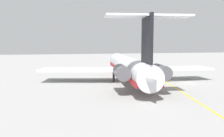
{
  "coord_description": "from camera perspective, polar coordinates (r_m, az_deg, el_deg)",
  "views": [
    {
      "loc": [
        -50.06,
        30.98,
        9.47
      ],
      "look_at": [
        5.45,
        17.33,
        3.32
      ],
      "focal_mm": 38.17,
      "sensor_mm": 36.0,
      "label": 1
    }
  ],
  "objects": [
    {
      "name": "ground",
      "position": [
        59.62,
        17.73,
        -3.29
      ],
      "size": [
        311.58,
        311.58,
        0.0
      ],
      "primitive_type": "plane",
      "color": "gray"
    },
    {
      "name": "main_jetliner",
      "position": [
        57.18,
        4.04,
        0.49
      ],
      "size": [
        48.53,
        43.0,
        14.15
      ],
      "rotation": [
        0.0,
        0.0,
        -0.14
      ],
      "color": "silver",
      "rests_on": "ground"
    },
    {
      "name": "ground_crew_near_nose",
      "position": [
        86.53,
        12.47,
        0.44
      ],
      "size": [
        0.44,
        0.28,
        1.73
      ],
      "rotation": [
        0.0,
        0.0,
        4.63
      ],
      "color": "black",
      "rests_on": "ground"
    },
    {
      "name": "ground_crew_near_tail",
      "position": [
        84.77,
        16.43,
        0.23
      ],
      "size": [
        0.35,
        0.33,
        1.76
      ],
      "rotation": [
        0.0,
        0.0,
        0.83
      ],
      "color": "black",
      "rests_on": "ground"
    },
    {
      "name": "safety_cone_nose",
      "position": [
        87.22,
        14.89,
        -0.12
      ],
      "size": [
        0.4,
        0.4,
        0.55
      ],
      "primitive_type": "cone",
      "color": "#EA590F",
      "rests_on": "ground"
    },
    {
      "name": "taxiway_centreline",
      "position": [
        62.51,
        12.11,
        -2.71
      ],
      "size": [
        100.52,
        21.6,
        0.01
      ],
      "primitive_type": "cube",
      "rotation": [
        0.0,
        0.0,
        -0.21
      ],
      "color": "gold",
      "rests_on": "ground"
    }
  ]
}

